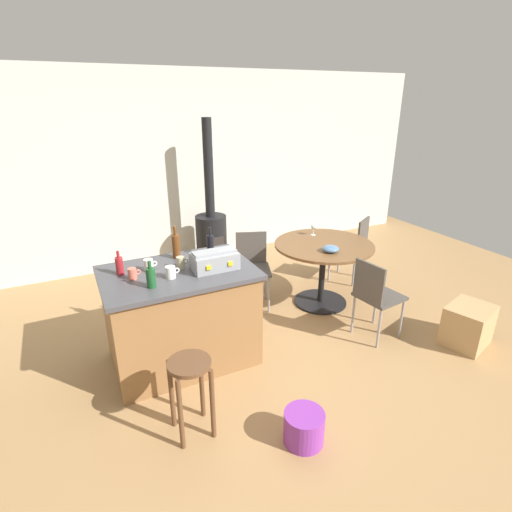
# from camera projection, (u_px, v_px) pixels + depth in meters

# --- Properties ---
(ground_plane) EXTENTS (8.80, 8.80, 0.00)m
(ground_plane) POSITION_uv_depth(u_px,v_px,m) (279.00, 350.00, 3.93)
(ground_plane) COLOR #A37A4C
(back_wall) EXTENTS (8.00, 0.10, 2.70)m
(back_wall) POSITION_uv_depth(u_px,v_px,m) (185.00, 169.00, 5.77)
(back_wall) COLOR beige
(back_wall) RESTS_ON ground_plane
(kitchen_island) EXTENTS (1.31, 0.88, 0.91)m
(kitchen_island) POSITION_uv_depth(u_px,v_px,m) (181.00, 316.00, 3.64)
(kitchen_island) COLOR olive
(kitchen_island) RESTS_ON ground_plane
(wooden_stool) EXTENTS (0.31, 0.31, 0.62)m
(wooden_stool) POSITION_uv_depth(u_px,v_px,m) (190.00, 382.00, 2.82)
(wooden_stool) COLOR brown
(wooden_stool) RESTS_ON ground_plane
(dining_table) EXTENTS (1.13, 1.13, 0.76)m
(dining_table) POSITION_uv_depth(u_px,v_px,m) (323.00, 258.00, 4.62)
(dining_table) COLOR black
(dining_table) RESTS_ON ground_plane
(folding_chair_near) EXTENTS (0.55, 0.55, 0.88)m
(folding_chair_near) POSITION_uv_depth(u_px,v_px,m) (353.00, 244.00, 5.24)
(folding_chair_near) COLOR #47423D
(folding_chair_near) RESTS_ON ground_plane
(folding_chair_far) EXTENTS (0.52, 0.52, 0.86)m
(folding_chair_far) POSITION_uv_depth(u_px,v_px,m) (252.00, 264.00, 4.64)
(folding_chair_far) COLOR #47423D
(folding_chair_far) RESTS_ON ground_plane
(folding_chair_left) EXTENTS (0.45, 0.45, 0.85)m
(folding_chair_left) POSITION_uv_depth(u_px,v_px,m) (375.00, 294.00, 3.96)
(folding_chair_left) COLOR #47423D
(folding_chair_left) RESTS_ON ground_plane
(wood_stove) EXTENTS (0.44, 0.45, 2.08)m
(wood_stove) POSITION_uv_depth(u_px,v_px,m) (211.00, 232.00, 5.70)
(wood_stove) COLOR black
(wood_stove) RESTS_ON ground_plane
(toolbox) EXTENTS (0.39, 0.24, 0.17)m
(toolbox) POSITION_uv_depth(u_px,v_px,m) (215.00, 260.00, 3.47)
(toolbox) COLOR gray
(toolbox) RESTS_ON kitchen_island
(bottle_0) EXTENTS (0.07, 0.07, 0.31)m
(bottle_0) POSITION_uv_depth(u_px,v_px,m) (176.00, 246.00, 3.70)
(bottle_0) COLOR #603314
(bottle_0) RESTS_ON kitchen_island
(bottle_1) EXTENTS (0.07, 0.07, 0.22)m
(bottle_1) POSITION_uv_depth(u_px,v_px,m) (151.00, 277.00, 3.13)
(bottle_1) COLOR #194C23
(bottle_1) RESTS_ON kitchen_island
(bottle_2) EXTENTS (0.07, 0.07, 0.28)m
(bottle_2) POSITION_uv_depth(u_px,v_px,m) (210.00, 245.00, 3.75)
(bottle_2) COLOR black
(bottle_2) RESTS_ON kitchen_island
(bottle_3) EXTENTS (0.06, 0.06, 0.21)m
(bottle_3) POSITION_uv_depth(u_px,v_px,m) (119.00, 265.00, 3.36)
(bottle_3) COLOR maroon
(bottle_3) RESTS_ON kitchen_island
(cup_0) EXTENTS (0.12, 0.08, 0.11)m
(cup_0) POSITION_uv_depth(u_px,v_px,m) (149.00, 265.00, 3.45)
(cup_0) COLOR white
(cup_0) RESTS_ON kitchen_island
(cup_1) EXTENTS (0.12, 0.08, 0.10)m
(cup_1) POSITION_uv_depth(u_px,v_px,m) (171.00, 272.00, 3.31)
(cup_1) COLOR white
(cup_1) RESTS_ON kitchen_island
(cup_2) EXTENTS (0.11, 0.07, 0.11)m
(cup_2) POSITION_uv_depth(u_px,v_px,m) (181.00, 262.00, 3.50)
(cup_2) COLOR tan
(cup_2) RESTS_ON kitchen_island
(cup_3) EXTENTS (0.11, 0.07, 0.09)m
(cup_3) POSITION_uv_depth(u_px,v_px,m) (133.00, 274.00, 3.29)
(cup_3) COLOR #DB6651
(cup_3) RESTS_ON kitchen_island
(wine_glass) EXTENTS (0.07, 0.07, 0.14)m
(wine_glass) POSITION_uv_depth(u_px,v_px,m) (314.00, 227.00, 4.80)
(wine_glass) COLOR silver
(wine_glass) RESTS_ON dining_table
(serving_bowl) EXTENTS (0.18, 0.18, 0.07)m
(serving_bowl) POSITION_uv_depth(u_px,v_px,m) (331.00, 249.00, 4.30)
(serving_bowl) COLOR #4C7099
(serving_bowl) RESTS_ON dining_table
(cardboard_box) EXTENTS (0.55, 0.49, 0.41)m
(cardboard_box) POSITION_uv_depth(u_px,v_px,m) (468.00, 325.00, 3.97)
(cardboard_box) COLOR tan
(cardboard_box) RESTS_ON ground_plane
(plastic_bucket) EXTENTS (0.29, 0.29, 0.24)m
(plastic_bucket) POSITION_uv_depth(u_px,v_px,m) (304.00, 427.00, 2.85)
(plastic_bucket) COLOR purple
(plastic_bucket) RESTS_ON ground_plane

